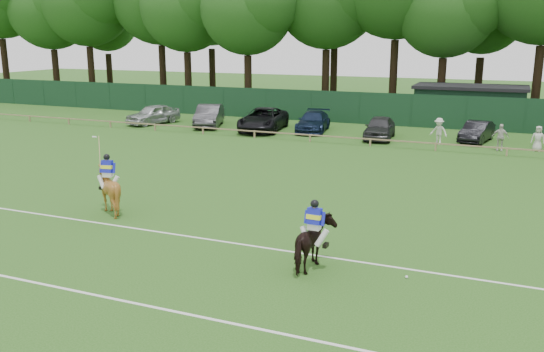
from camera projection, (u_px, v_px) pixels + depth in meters
The scene contains 20 objects.
ground at pixel (227, 231), 20.48m from camera, with size 160.00×160.00×0.00m, color #1E4C14.
horse_dark at pixel (314, 244), 16.99m from camera, with size 0.85×1.86×1.58m, color black.
horse_chestnut at pixel (109, 190), 22.45m from camera, with size 1.48×1.66×1.83m, color brown.
sedan_silver at pixel (153, 114), 45.19m from camera, with size 1.81×4.50×1.53m, color #B5B7BA.
sedan_grey at pixel (209, 116), 43.99m from camera, with size 1.74×5.00×1.65m, color #2E2E30.
suv_black at pixel (263, 119), 42.04m from camera, with size 2.72×5.89×1.64m, color black.
sedan_navy at pixel (313, 122), 41.68m from camera, with size 2.00×4.92×1.43m, color #101C35.
hatch_grey at pixel (380, 128), 38.66m from camera, with size 1.80×4.47×1.52m, color #2F3032.
estate_black at pixel (477, 132), 37.60m from camera, with size 1.42×4.08×1.34m, color black.
spectator_left at pixel (439, 131), 36.65m from camera, with size 1.10×0.63×1.71m, color beige.
spectator_mid at pixel (500, 137), 34.67m from camera, with size 0.96×0.40×1.64m, color beige.
spectator_right at pixel (538, 139), 34.52m from camera, with size 0.75×0.49×1.53m, color beige.
rider_dark at pixel (314, 221), 16.81m from camera, with size 0.94×0.39×1.41m.
rider_chestnut at pixel (107, 170), 22.25m from camera, with size 0.97×0.51×2.05m.
polo_ball at pixel (407, 277), 16.50m from camera, with size 0.09×0.09×0.09m, color silver.
pitch_lines at pixel (174, 267), 17.34m from camera, with size 60.00×5.10×0.01m.
pitch_rail at pixel (355, 138), 36.53m from camera, with size 62.10×0.10×0.50m.
perimeter_fence at pixel (385, 109), 44.42m from camera, with size 92.08×0.08×2.50m.
utility_shed at pixel (469, 105), 44.81m from camera, with size 8.40×4.40×3.04m.
tree_row at pixel (425, 114), 51.15m from camera, with size 96.00×12.00×21.00m, color #26561C, non-canonical shape.
Camera 1 is at (8.92, -17.33, 6.78)m, focal length 38.00 mm.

